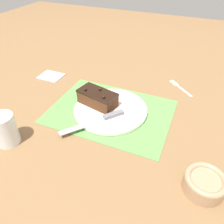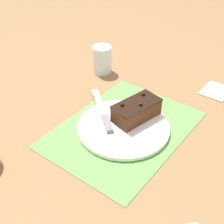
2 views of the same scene
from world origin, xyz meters
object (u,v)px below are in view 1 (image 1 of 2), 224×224
at_px(cake_plate, 110,110).
at_px(serving_knife, 103,118).
at_px(chocolate_cake, 97,98).
at_px(small_bowl, 205,183).
at_px(drinking_glass, 5,130).
at_px(dessert_fork, 179,87).

xyz_separation_m(cake_plate, serving_knife, (-0.01, 0.07, 0.01)).
distance_m(cake_plate, chocolate_cake, 0.07).
bearing_deg(cake_plate, small_bowl, 149.81).
bearing_deg(drinking_glass, cake_plate, -131.21).
xyz_separation_m(serving_knife, drinking_glass, (0.25, 0.21, 0.03)).
height_order(drinking_glass, dessert_fork, drinking_glass).
relative_size(serving_knife, drinking_glass, 1.90).
height_order(drinking_glass, small_bowl, drinking_glass).
bearing_deg(chocolate_cake, serving_knife, 127.69).
relative_size(drinking_glass, small_bowl, 0.98).
bearing_deg(drinking_glass, dessert_fork, -129.14).
relative_size(chocolate_cake, small_bowl, 1.52).
distance_m(cake_plate, dessert_fork, 0.36).
bearing_deg(serving_knife, chocolate_cake, -12.89).
distance_m(chocolate_cake, drinking_glass, 0.34).
relative_size(drinking_glass, dessert_fork, 0.89).
xyz_separation_m(cake_plate, drinking_glass, (0.24, 0.28, 0.04)).
distance_m(cake_plate, drinking_glass, 0.37).
bearing_deg(drinking_glass, chocolate_cake, -123.20).
distance_m(serving_knife, small_bowl, 0.38).
height_order(chocolate_cake, serving_knife, chocolate_cake).
relative_size(cake_plate, dessert_fork, 2.35).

